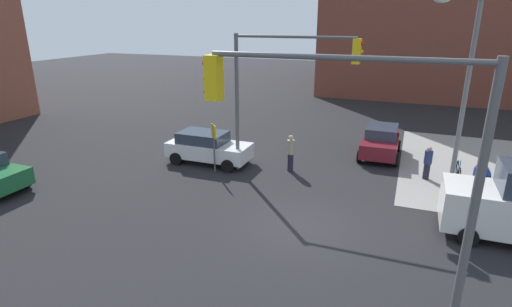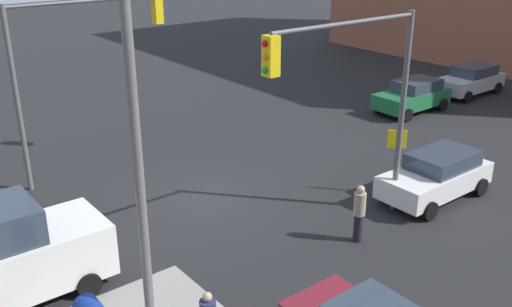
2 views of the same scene
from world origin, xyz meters
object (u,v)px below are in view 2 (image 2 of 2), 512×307
object	(u,v)px
traffic_signal_nw_corner	(357,84)
coupe_white	(437,175)
hatchback_silver	(470,80)
street_lamp_corner	(141,150)
traffic_signal_se_corner	(77,53)
pedestrian_waiting	(359,212)
sedan_green	(413,95)

from	to	relation	value
traffic_signal_nw_corner	coupe_white	bearing A→B (deg)	175.41
hatchback_silver	street_lamp_corner	bearing A→B (deg)	17.25
traffic_signal_se_corner	pedestrian_waiting	xyz separation A→B (m)	(-4.24, 9.70, -3.70)
sedan_green	pedestrian_waiting	distance (m)	13.84
street_lamp_corner	coupe_white	size ratio (longest dim) A/B	1.87
traffic_signal_nw_corner	traffic_signal_se_corner	bearing A→B (deg)	-63.19
sedan_green	pedestrian_waiting	xyz separation A→B (m)	(11.86, 7.14, 0.11)
street_lamp_corner	sedan_green	distance (m)	20.62
hatchback_silver	sedan_green	xyz separation A→B (m)	(5.15, 0.00, -0.00)
traffic_signal_se_corner	street_lamp_corner	bearing A→B (deg)	74.69
coupe_white	pedestrian_waiting	size ratio (longest dim) A/B	2.35
traffic_signal_nw_corner	hatchback_silver	world-z (taller)	traffic_signal_nw_corner
traffic_signal_nw_corner	hatchback_silver	size ratio (longest dim) A/B	1.49
traffic_signal_nw_corner	sedan_green	bearing A→B (deg)	-150.86
sedan_green	traffic_signal_se_corner	bearing A→B (deg)	-9.05
traffic_signal_nw_corner	pedestrian_waiting	xyz separation A→B (m)	(0.31, 0.70, -3.69)
coupe_white	sedan_green	xyz separation A→B (m)	(-7.52, -6.76, -0.00)
street_lamp_corner	sedan_green	world-z (taller)	street_lamp_corner
traffic_signal_nw_corner	traffic_signal_se_corner	size ratio (longest dim) A/B	1.00
coupe_white	pedestrian_waiting	xyz separation A→B (m)	(4.34, 0.38, 0.11)
street_lamp_corner	hatchback_silver	bearing A→B (deg)	-162.75
traffic_signal_nw_corner	pedestrian_waiting	world-z (taller)	traffic_signal_nw_corner
traffic_signal_nw_corner	pedestrian_waiting	distance (m)	3.77
hatchback_silver	coupe_white	size ratio (longest dim) A/B	1.02
street_lamp_corner	pedestrian_waiting	xyz separation A→B (m)	(-6.98, -0.31, -3.75)
traffic_signal_nw_corner	street_lamp_corner	bearing A→B (deg)	7.86
traffic_signal_nw_corner	sedan_green	distance (m)	13.75
hatchback_silver	coupe_white	distance (m)	14.36
traffic_signal_nw_corner	street_lamp_corner	xyz separation A→B (m)	(7.29, 1.01, 0.06)
street_lamp_corner	pedestrian_waiting	distance (m)	7.93
traffic_signal_nw_corner	sedan_green	xyz separation A→B (m)	(-11.55, -6.44, -3.80)
traffic_signal_nw_corner	traffic_signal_se_corner	world-z (taller)	same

